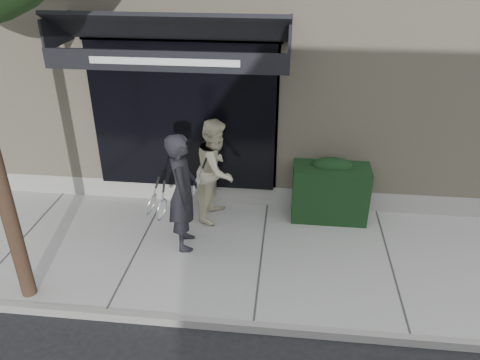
# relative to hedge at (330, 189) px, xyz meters

# --- Properties ---
(ground) EXTENTS (80.00, 80.00, 0.00)m
(ground) POSITION_rel_hedge_xyz_m (-1.10, -1.25, -0.66)
(ground) COLOR black
(ground) RESTS_ON ground
(sidewalk) EXTENTS (20.00, 3.00, 0.12)m
(sidewalk) POSITION_rel_hedge_xyz_m (-1.10, -1.25, -0.60)
(sidewalk) COLOR #A2A19C
(sidewalk) RESTS_ON ground
(curb) EXTENTS (20.00, 0.10, 0.14)m
(curb) POSITION_rel_hedge_xyz_m (-1.10, -2.80, -0.59)
(curb) COLOR gray
(curb) RESTS_ON ground
(building_facade) EXTENTS (14.30, 8.04, 5.64)m
(building_facade) POSITION_rel_hedge_xyz_m (-1.11, 3.71, 2.08)
(building_facade) COLOR tan
(building_facade) RESTS_ON ground
(hedge) EXTENTS (1.30, 0.70, 1.14)m
(hedge) POSITION_rel_hedge_xyz_m (0.00, 0.00, 0.00)
(hedge) COLOR black
(hedge) RESTS_ON sidewalk
(pedestrian_front) EXTENTS (0.82, 0.85, 1.94)m
(pedestrian_front) POSITION_rel_hedge_xyz_m (-2.35, -1.14, 0.43)
(pedestrian_front) COLOR black
(pedestrian_front) RESTS_ON sidewalk
(pedestrian_back) EXTENTS (0.85, 1.00, 1.82)m
(pedestrian_back) POSITION_rel_hedge_xyz_m (-1.98, -0.19, 0.37)
(pedestrian_back) COLOR beige
(pedestrian_back) RESTS_ON sidewalk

